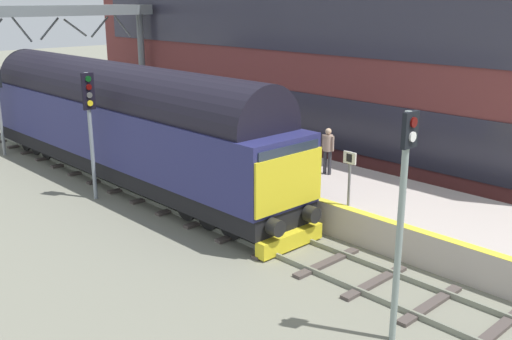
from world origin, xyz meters
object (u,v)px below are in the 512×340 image
(diesel_locomotive, at_px, (120,120))
(waiting_passenger, at_px, (328,147))
(signal_post_near, at_px, (403,205))
(signal_post_mid, at_px, (90,118))
(platform_number_sign, at_px, (350,170))

(diesel_locomotive, distance_m, waiting_passenger, 8.14)
(diesel_locomotive, height_order, waiting_passenger, diesel_locomotive)
(signal_post_near, height_order, waiting_passenger, signal_post_near)
(signal_post_mid, bearing_deg, waiting_passenger, -45.02)
(signal_post_near, bearing_deg, waiting_passenger, 49.08)
(signal_post_near, bearing_deg, diesel_locomotive, 82.42)
(signal_post_mid, height_order, platform_number_sign, signal_post_mid)
(platform_number_sign, height_order, waiting_passenger, platform_number_sign)
(diesel_locomotive, bearing_deg, waiting_passenger, -60.24)
(signal_post_near, height_order, signal_post_mid, signal_post_near)
(diesel_locomotive, relative_size, signal_post_mid, 4.07)
(platform_number_sign, distance_m, waiting_passenger, 3.32)
(signal_post_mid, relative_size, platform_number_sign, 2.74)
(signal_post_near, relative_size, signal_post_mid, 1.08)
(signal_post_mid, distance_m, platform_number_sign, 9.29)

